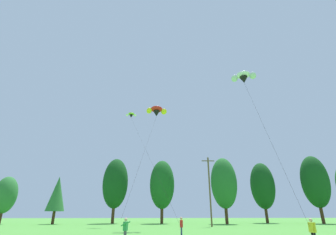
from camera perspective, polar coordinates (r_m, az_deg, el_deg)
name	(u,v)px	position (r m, az deg, el deg)	size (l,w,h in m)	color
treeline_tree_b	(6,195)	(60.66, -33.65, -14.75)	(4.23, 4.23, 9.02)	#472D19
treeline_tree_c	(57,194)	(56.60, -24.43, -15.85)	(3.61, 3.61, 9.12)	#472D19
treeline_tree_d	(115,183)	(57.05, -12.17, -14.73)	(5.46, 5.46, 13.54)	#472D19
treeline_tree_e	(162,184)	(55.56, -1.38, -15.30)	(5.33, 5.33, 13.08)	#472D19
treeline_tree_f	(224,183)	(54.22, 12.88, -14.61)	(5.34, 5.34, 13.12)	#472D19
treeline_tree_g	(263,186)	(62.18, 21.18, -14.59)	(5.33, 5.33, 13.08)	#472D19
treeline_tree_h	(315,181)	(63.47, 31.05, -12.63)	(5.58, 5.58, 13.99)	#472D19
utility_pole	(210,189)	(43.09, 9.70, -16.05)	(2.20, 0.26, 11.09)	brown
kite_flyer_near	(125,228)	(19.28, -9.91, -24.10)	(0.65, 0.67, 1.69)	#4C4C51
kite_flyer_mid	(181,226)	(23.59, 3.13, -23.84)	(0.25, 0.57, 1.69)	navy
kite_flyer_far	(313,230)	(19.70, 30.64, -21.63)	(0.30, 0.59, 1.69)	black
parafoil_kite_high_red_yellow	(157,111)	(37.88, -2.69, 1.49)	(4.25, 16.42, 15.97)	red
parafoil_kite_mid_lime_white	(131,115)	(47.70, -8.56, 0.56)	(8.05, 21.11, 19.07)	#93D633
parafoil_kite_far_white	(244,77)	(32.31, 17.19, 8.97)	(3.17, 10.22, 17.46)	white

